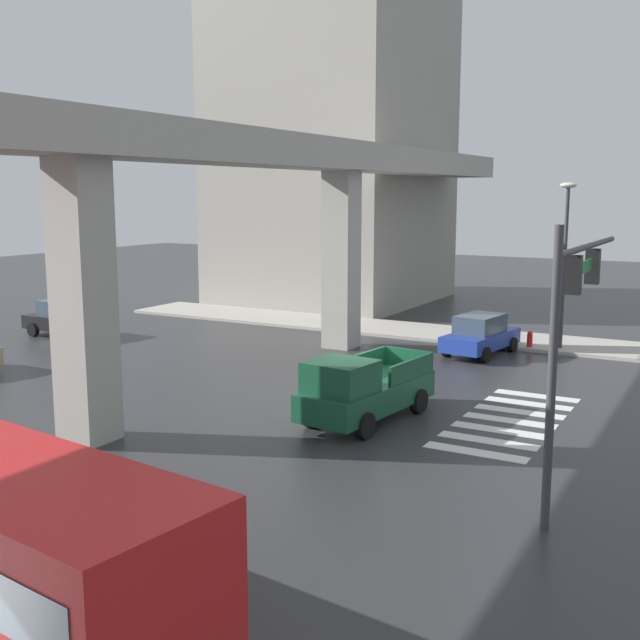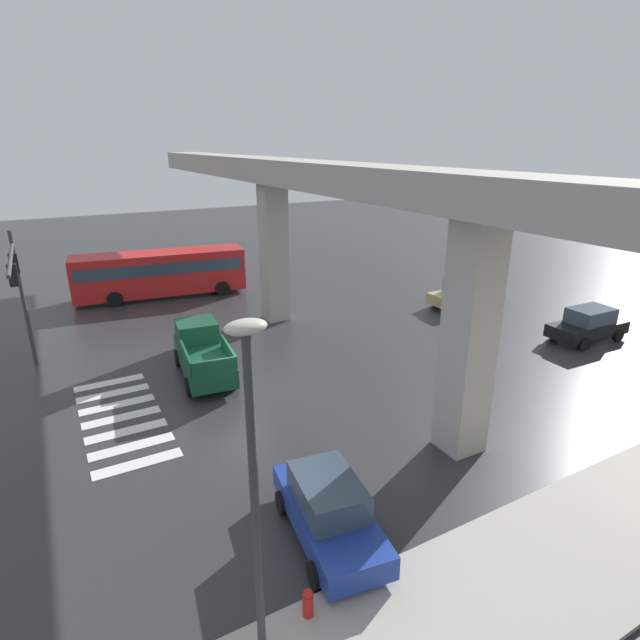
# 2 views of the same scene
# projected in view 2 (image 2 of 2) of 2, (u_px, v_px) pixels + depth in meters

# --- Properties ---
(ground_plane) EXTENTS (120.00, 120.00, 0.00)m
(ground_plane) POSITION_uv_depth(u_px,v_px,m) (241.00, 389.00, 21.13)
(ground_plane) COLOR #2D2D30
(crosswalk_stripes) EXTENTS (7.15, 2.80, 0.01)m
(crosswalk_stripes) POSITION_uv_depth(u_px,v_px,m) (122.00, 417.00, 18.97)
(crosswalk_stripes) COLOR silver
(crosswalk_stripes) RESTS_ON ground
(elevated_overpass) EXTENTS (50.89, 2.49, 8.96)m
(elevated_overpass) POSITION_uv_depth(u_px,v_px,m) (345.00, 195.00, 20.83)
(elevated_overpass) COLOR #ADA89E
(elevated_overpass) RESTS_ON ground
(sidewalk_east) EXTENTS (4.00, 36.00, 0.15)m
(sidewalk_east) POSITION_uv_depth(u_px,v_px,m) (514.00, 586.00, 11.68)
(sidewalk_east) COLOR #ADA89E
(sidewalk_east) RESTS_ON ground
(pickup_truck) EXTENTS (5.28, 2.50, 2.08)m
(pickup_truck) POSITION_uv_depth(u_px,v_px,m) (202.00, 353.00, 22.30)
(pickup_truck) COLOR #14472D
(pickup_truck) RESTS_ON ground
(city_bus) EXTENTS (3.83, 11.03, 2.99)m
(city_bus) POSITION_uv_depth(u_px,v_px,m) (161.00, 271.00, 33.26)
(city_bus) COLOR red
(city_bus) RESTS_ON ground
(sedan_black) EXTENTS (2.09, 4.37, 1.72)m
(sedan_black) POSITION_uv_depth(u_px,v_px,m) (588.00, 324.00, 26.13)
(sedan_black) COLOR black
(sedan_black) RESTS_ON ground
(sedan_tan) EXTENTS (2.07, 4.35, 1.72)m
(sedan_tan) POSITION_uv_depth(u_px,v_px,m) (463.00, 293.00, 31.49)
(sedan_tan) COLOR tan
(sedan_tan) RESTS_ON ground
(sedan_blue) EXTENTS (4.51, 2.41, 1.72)m
(sedan_blue) POSITION_uv_depth(u_px,v_px,m) (328.00, 509.00, 13.01)
(sedan_blue) COLOR #1E3899
(sedan_blue) RESTS_ON ground
(traffic_signal_mast) EXTENTS (6.49, 0.32, 6.20)m
(traffic_signal_mast) POSITION_uv_depth(u_px,v_px,m) (17.00, 280.00, 20.76)
(traffic_signal_mast) COLOR #38383D
(traffic_signal_mast) RESTS_ON ground
(street_lamp_near_corner) EXTENTS (0.44, 0.70, 7.24)m
(street_lamp_near_corner) POSITION_uv_depth(u_px,v_px,m) (253.00, 469.00, 8.54)
(street_lamp_near_corner) COLOR #38383D
(street_lamp_near_corner) RESTS_ON ground
(fire_hydrant) EXTENTS (0.24, 0.24, 0.85)m
(fire_hydrant) POSITION_uv_depth(u_px,v_px,m) (308.00, 605.00, 10.81)
(fire_hydrant) COLOR red
(fire_hydrant) RESTS_ON ground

